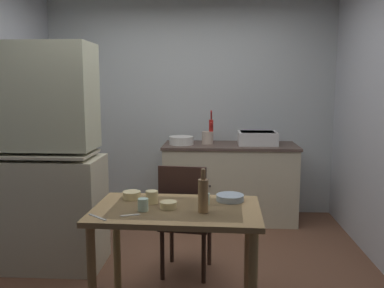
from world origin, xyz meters
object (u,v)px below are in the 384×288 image
Objects in this scene: hand_pump at (211,129)px; dining_table at (177,224)px; serving_bowl_wide at (230,198)px; sink_basin at (257,138)px; hutch_cabinet at (39,165)px; chair_far_side at (185,218)px; glass_bottle at (203,195)px; teacup_cream at (205,199)px; mixing_bowl_counter at (181,140)px.

dining_table is (-0.20, -2.08, -0.41)m from hand_pump.
serving_bowl_wide reaches higher than dining_table.
sink_basin reaches higher than serving_bowl_wide.
serving_bowl_wide is at bearing -17.79° from hutch_cabinet.
chair_far_side reaches higher than dining_table.
hutch_cabinet reaches higher than sink_basin.
sink_basin and glass_bottle have the same top height.
hutch_cabinet is 1.69m from serving_bowl_wide.
hutch_cabinet reaches higher than serving_bowl_wide.
hutch_cabinet reaches higher than dining_table.
hand_pump is 1.36× the size of glass_bottle.
serving_bowl_wide is (1.61, -0.52, -0.12)m from hutch_cabinet.
chair_far_side reaches higher than teacup_cream.
serving_bowl_wide is at bearing -47.15° from chair_far_side.
serving_bowl_wide is 0.68× the size of glass_bottle.
serving_bowl_wide is (-0.37, -1.84, -0.19)m from sink_basin.
mixing_bowl_counter is at bearing -164.30° from hand_pump.
hand_pump is 2.13m from dining_table.
sink_basin reaches higher than chair_far_side.
mixing_bowl_counter reaches higher than dining_table.
dining_table is 0.26m from teacup_cream.
glass_bottle is (-0.01, -0.19, 0.08)m from teacup_cream.
chair_far_side is at bearing 88.75° from dining_table.
hutch_cabinet is 9.81× the size of serving_bowl_wide.
hutch_cabinet reaches higher than mixing_bowl_counter.
hand_pump reaches higher than teacup_cream.
hutch_cabinet is at bearing -130.98° from mixing_bowl_counter.
dining_table is at bearing -91.25° from chair_far_side.
chair_far_side is 4.85× the size of serving_bowl_wide.
teacup_cream is (0.32, -1.89, -0.14)m from mixing_bowl_counter.
dining_table is (0.14, -1.99, -0.29)m from mixing_bowl_counter.
teacup_cream reaches higher than serving_bowl_wide.
dining_table is at bearing -151.72° from teacup_cream.
glass_bottle reaches higher than mixing_bowl_counter.
sink_basin is at bearing 33.83° from hutch_cabinet.
serving_bowl_wide is at bearing 56.87° from glass_bottle.
sink_basin is 1.54× the size of glass_bottle.
hutch_cabinet is at bearing 173.72° from chair_far_side.
sink_basin is 5.75× the size of teacup_cream.
glass_bottle reaches higher than dining_table.
hand_pump is 1.99× the size of serving_bowl_wide.
hand_pump is at bearing 82.83° from chair_far_side.
hand_pump reaches higher than mixing_bowl_counter.
serving_bowl_wide is (0.35, -0.38, 0.29)m from chair_far_side.
sink_basin is 2.02m from teacup_cream.
chair_far_side reaches higher than serving_bowl_wide.
teacup_cream is at bearing -105.78° from sink_basin.
serving_bowl_wide is (0.50, -1.79, -0.16)m from mixing_bowl_counter.
hutch_cabinet is 6.95× the size of mixing_bowl_counter.
mixing_bowl_counter is at bearing 105.56° from serving_bowl_wide.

